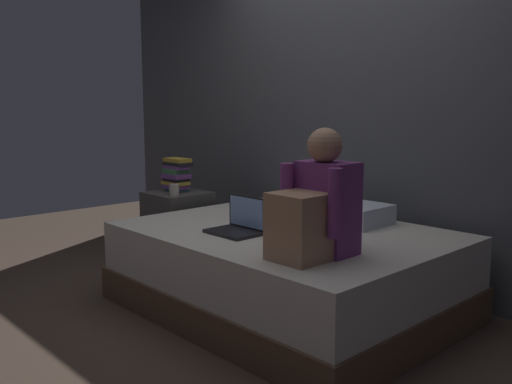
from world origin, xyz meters
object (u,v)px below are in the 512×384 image
person_sitting (316,208)px  mug (174,190)px  bed (286,270)px  nightstand (178,228)px  laptop (239,224)px  pillow (345,212)px  book_stack (176,174)px

person_sitting → mug: person_sitting is taller
bed → nightstand: size_ratio=3.34×
laptop → pillow: (0.24, 0.73, 0.01)m
book_stack → nightstand: bearing=-30.6°
bed → book_stack: book_stack is taller
mug → nightstand: bearing=137.3°
mug → pillow: bearing=20.5°
bed → laptop: size_ratio=6.25×
nightstand → laptop: (1.17, -0.37, 0.28)m
nightstand → laptop: laptop is taller
person_sitting → book_stack: bearing=166.4°
person_sitting → pillow: size_ratio=1.17×
laptop → person_sitting: bearing=-4.8°
person_sitting → laptop: 0.69m
bed → book_stack: size_ratio=7.44×
mug → person_sitting: bearing=-10.3°
person_sitting → book_stack: size_ratio=2.44×
person_sitting → laptop: person_sitting is taller
bed → nightstand: (-1.30, 0.09, 0.04)m
bed → person_sitting: size_ratio=3.05×
pillow → mug: (-1.28, -0.48, 0.06)m
person_sitting → laptop: (-0.66, 0.05, -0.20)m
pillow → mug: size_ratio=6.22×
laptop → mug: (-1.04, 0.25, 0.07)m
mug → book_stack: bearing=140.0°
book_stack → mug: (0.17, -0.15, -0.09)m
laptop → pillow: bearing=72.1°
laptop → mug: size_ratio=3.56×
person_sitting → laptop: size_ratio=2.05×
bed → laptop: (-0.13, -0.28, 0.32)m
laptop → pillow: laptop is taller
pillow → book_stack: book_stack is taller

